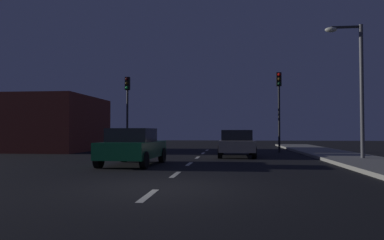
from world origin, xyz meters
TOP-DOWN VIEW (x-y plane):
  - ground_plane at (0.00, 7.00)m, footprint 80.00×80.00m
  - sidewalk_curb_right at (7.50, 7.00)m, footprint 3.00×40.00m
  - lane_stripe_nearest at (0.00, -1.20)m, footprint 0.16×1.60m
  - lane_stripe_second at (0.00, 2.60)m, footprint 0.16×1.60m
  - lane_stripe_third at (0.00, 6.40)m, footprint 0.16×1.60m
  - lane_stripe_fourth at (0.00, 10.20)m, footprint 0.16×1.60m
  - lane_stripe_fifth at (0.00, 14.00)m, footprint 0.16×1.60m
  - lane_stripe_sixth at (0.00, 17.80)m, footprint 0.16×1.60m
  - traffic_signal_left at (-5.32, 15.41)m, footprint 0.32×0.38m
  - traffic_signal_right at (4.90, 15.41)m, footprint 0.32×0.38m
  - car_stopped_ahead at (2.06, 11.18)m, footprint 1.93×4.31m
  - car_adjacent_lane at (-2.21, 5.58)m, footprint 2.12×4.01m
  - street_lamp_right at (7.52, 8.69)m, footprint 1.72×0.36m
  - storefront_left at (-10.74, 15.98)m, footprint 5.47×7.54m

SIDE VIEW (x-z plane):
  - ground_plane at x=0.00m, z-range 0.00..0.00m
  - lane_stripe_nearest at x=0.00m, z-range 0.00..0.01m
  - lane_stripe_second at x=0.00m, z-range 0.00..0.01m
  - lane_stripe_third at x=0.00m, z-range 0.00..0.01m
  - lane_stripe_fourth at x=0.00m, z-range 0.00..0.01m
  - lane_stripe_fifth at x=0.00m, z-range 0.00..0.01m
  - lane_stripe_sixth at x=0.00m, z-range 0.00..0.01m
  - sidewalk_curb_right at x=7.50m, z-range 0.00..0.15m
  - car_stopped_ahead at x=2.06m, z-range 0.02..1.46m
  - car_adjacent_lane at x=-2.21m, z-range 0.01..1.51m
  - storefront_left at x=-10.74m, z-range 0.00..3.84m
  - traffic_signal_left at x=-5.32m, z-range 1.02..6.14m
  - traffic_signal_right at x=4.90m, z-range 1.03..6.29m
  - street_lamp_right at x=7.52m, z-range 0.69..7.05m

